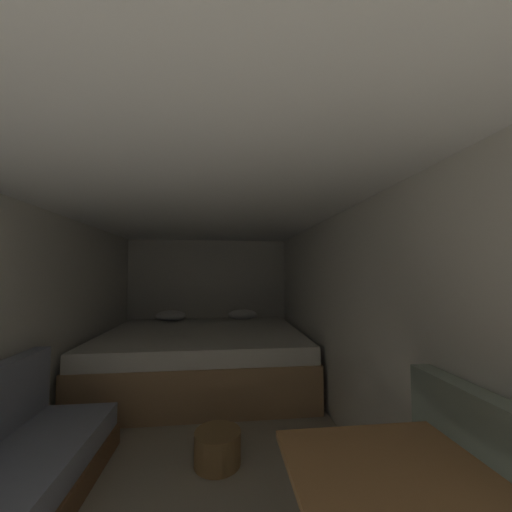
# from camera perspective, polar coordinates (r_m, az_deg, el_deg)

# --- Properties ---
(ground_plane) EXTENTS (7.12, 7.12, 0.00)m
(ground_plane) POSITION_cam_1_polar(r_m,az_deg,el_deg) (2.83, -12.54, -33.32)
(ground_plane) COLOR #A39984
(wall_back) EXTENTS (2.71, 0.05, 1.97)m
(wall_back) POSITION_cam_1_polar(r_m,az_deg,el_deg) (5.05, -9.31, -8.20)
(wall_back) COLOR silver
(wall_back) RESTS_ON ground
(wall_left) EXTENTS (0.05, 5.12, 1.97)m
(wall_left) POSITION_cam_1_polar(r_m,az_deg,el_deg) (2.93, -39.61, -11.08)
(wall_left) COLOR silver
(wall_left) RESTS_ON ground
(wall_right) EXTENTS (0.05, 5.12, 1.97)m
(wall_right) POSITION_cam_1_polar(r_m,az_deg,el_deg) (2.71, 17.75, -12.38)
(wall_right) COLOR silver
(wall_right) RESTS_ON ground
(ceiling_slab) EXTENTS (2.71, 5.12, 0.05)m
(ceiling_slab) POSITION_cam_1_polar(r_m,az_deg,el_deg) (2.52, -11.96, 10.00)
(ceiling_slab) COLOR white
(ceiling_slab) RESTS_ON wall_left
(bed) EXTENTS (2.49, 2.07, 0.83)m
(bed) POSITION_cam_1_polar(r_m,az_deg,el_deg) (4.08, -10.18, -18.63)
(bed) COLOR tan
(bed) RESTS_ON ground
(wicker_basket) EXTENTS (0.35, 0.35, 0.23)m
(wicker_basket) POSITION_cam_1_polar(r_m,az_deg,el_deg) (2.63, -7.50, -33.03)
(wicker_basket) COLOR olive
(wicker_basket) RESTS_ON ground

